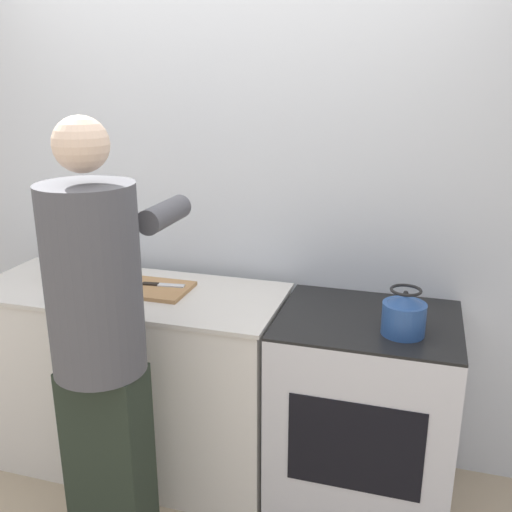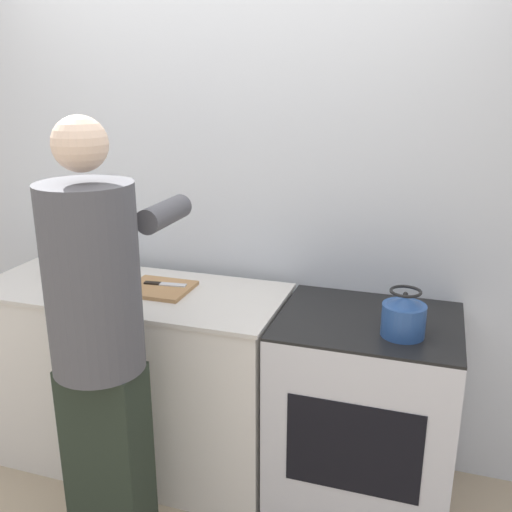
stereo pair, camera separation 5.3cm
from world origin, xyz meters
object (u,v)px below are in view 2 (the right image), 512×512
at_px(person, 99,337).
at_px(bowl_prep, 76,290).
at_px(canister_jar, 71,264).
at_px(cutting_board, 159,288).
at_px(oven, 363,414).
at_px(knife, 164,284).
at_px(kettle, 404,316).

distance_m(person, bowl_prep, 0.54).
height_order(person, canister_jar, person).
bearing_deg(cutting_board, oven, -0.18).
distance_m(knife, bowl_prep, 0.40).
xyz_separation_m(knife, canister_jar, (-0.50, -0.00, 0.05)).
bearing_deg(bowl_prep, cutting_board, 29.02).
height_order(knife, bowl_prep, bowl_prep).
xyz_separation_m(oven, bowl_prep, (-1.30, -0.18, 0.50)).
relative_size(cutting_board, kettle, 1.53).
distance_m(person, knife, 0.61).
bearing_deg(kettle, bowl_prep, -177.46).
height_order(oven, canister_jar, canister_jar).
xyz_separation_m(person, canister_jar, (-0.54, 0.60, 0.04)).
bearing_deg(kettle, cutting_board, 173.98).
relative_size(knife, bowl_prep, 1.35).
relative_size(kettle, bowl_prep, 1.25).
relative_size(cutting_board, knife, 1.41).
xyz_separation_m(bowl_prep, canister_jar, (-0.17, 0.21, 0.04)).
bearing_deg(person, kettle, 23.15).
bearing_deg(oven, person, -148.32).
bearing_deg(cutting_board, bowl_prep, -150.98).
bearing_deg(cutting_board, canister_jar, 176.61).
bearing_deg(bowl_prep, oven, 7.82).
xyz_separation_m(knife, kettle, (1.10, -0.15, 0.04)).
relative_size(person, bowl_prep, 11.55).
relative_size(knife, kettle, 1.09).
bearing_deg(bowl_prep, canister_jar, 128.79).
bearing_deg(kettle, canister_jar, 174.79).
distance_m(cutting_board, knife, 0.03).
height_order(cutting_board, knife, knife).
bearing_deg(person, bowl_prep, 133.67).
bearing_deg(cutting_board, kettle, -6.02).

